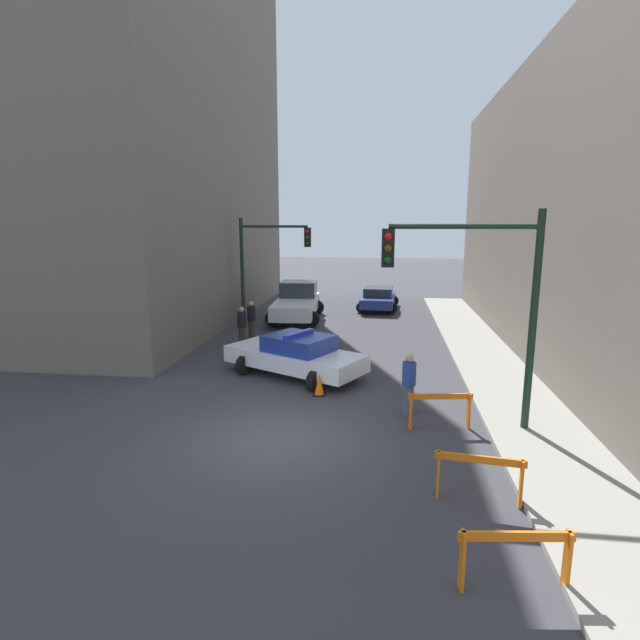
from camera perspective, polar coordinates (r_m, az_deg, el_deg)
ground_plane at (r=12.17m, az=-4.96°, el=-13.28°), size 120.00×120.00×0.00m
sidewalk_right at (r=12.47m, az=24.98°, el=-13.42°), size 2.40×44.00×0.12m
building_corner_left at (r=29.71m, az=-24.40°, el=25.26°), size 14.00×20.00×25.43m
traffic_light_near at (r=12.24m, az=18.18°, el=3.58°), size 3.64×0.35×5.20m
traffic_light_far at (r=24.11m, az=-6.40°, el=7.25°), size 3.44×0.35×5.20m
police_car at (r=16.44m, az=-2.81°, el=-4.01°), size 5.02×3.84×1.52m
white_truck at (r=25.93m, az=-2.67°, el=2.04°), size 2.85×5.51×1.90m
parked_car_near at (r=29.09m, az=6.68°, el=2.52°), size 2.42×4.39×1.31m
pedestrian_crossing at (r=20.44m, az=-8.90°, el=-0.71°), size 0.49×0.49×1.66m
pedestrian_corner at (r=21.78m, az=-7.84°, el=0.06°), size 0.38×0.38×1.66m
pedestrian_sidewalk at (r=13.38m, az=10.12°, el=-7.15°), size 0.38×0.38×1.66m
barrier_front at (r=7.98m, az=21.44°, el=-23.29°), size 1.59×0.34×0.90m
barrier_mid at (r=9.84m, az=17.76°, el=-16.05°), size 1.59×0.34×0.90m
barrier_back at (r=12.76m, az=13.56°, el=-9.39°), size 1.59×0.39×0.90m
traffic_cone at (r=14.77m, az=-0.08°, el=-7.42°), size 0.36×0.36×0.66m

